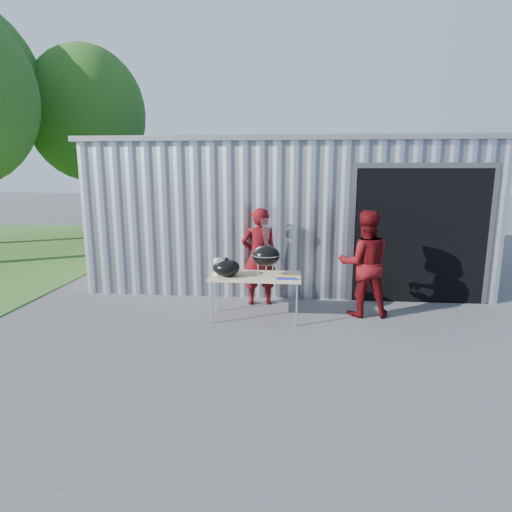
# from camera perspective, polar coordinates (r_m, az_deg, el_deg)

# --- Properties ---
(ground) EXTENTS (80.00, 80.00, 0.00)m
(ground) POSITION_cam_1_polar(r_m,az_deg,el_deg) (6.90, -3.39, -9.57)
(ground) COLOR #434346
(building) EXTENTS (8.20, 6.20, 3.10)m
(building) POSITION_cam_1_polar(r_m,az_deg,el_deg) (11.00, 4.86, 6.50)
(building) COLOR silver
(building) RESTS_ON ground
(tree_far) EXTENTS (4.10, 4.10, 6.80)m
(tree_far) POSITION_cam_1_polar(r_m,az_deg,el_deg) (17.21, -21.61, 17.15)
(tree_far) COLOR #442D19
(tree_far) RESTS_ON ground
(folding_table) EXTENTS (1.50, 0.75, 0.75)m
(folding_table) POSITION_cam_1_polar(r_m,az_deg,el_deg) (7.13, -0.05, -2.89)
(folding_table) COLOR tan
(folding_table) RESTS_ON ground
(kettle_grill) EXTENTS (0.47, 0.47, 0.94)m
(kettle_grill) POSITION_cam_1_polar(r_m,az_deg,el_deg) (6.98, 1.33, 0.64)
(kettle_grill) COLOR black
(kettle_grill) RESTS_ON folding_table
(grill_lid) EXTENTS (0.44, 0.44, 0.32)m
(grill_lid) POSITION_cam_1_polar(r_m,az_deg,el_deg) (7.04, -3.97, -1.55)
(grill_lid) COLOR black
(grill_lid) RESTS_ON folding_table
(paper_towels) EXTENTS (0.12, 0.12, 0.28)m
(paper_towels) POSITION_cam_1_polar(r_m,az_deg,el_deg) (7.12, -5.16, -1.45)
(paper_towels) COLOR white
(paper_towels) RESTS_ON folding_table
(white_tub) EXTENTS (0.20, 0.15, 0.10)m
(white_tub) POSITION_cam_1_polar(r_m,az_deg,el_deg) (7.34, -4.20, -1.76)
(white_tub) COLOR white
(white_tub) RESTS_ON folding_table
(foil_box) EXTENTS (0.32, 0.06, 0.06)m
(foil_box) POSITION_cam_1_polar(r_m,az_deg,el_deg) (6.84, 4.10, -2.91)
(foil_box) COLOR #1921A7
(foil_box) RESTS_ON folding_table
(person_cook) EXTENTS (0.73, 0.56, 1.81)m
(person_cook) POSITION_cam_1_polar(r_m,az_deg,el_deg) (7.87, 0.42, -0.07)
(person_cook) COLOR #50080B
(person_cook) RESTS_ON ground
(person_bystander) EXTENTS (0.92, 0.73, 1.81)m
(person_bystander) POSITION_cam_1_polar(r_m,az_deg,el_deg) (7.49, 14.26, -1.00)
(person_bystander) COLOR #50080B
(person_bystander) RESTS_ON ground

